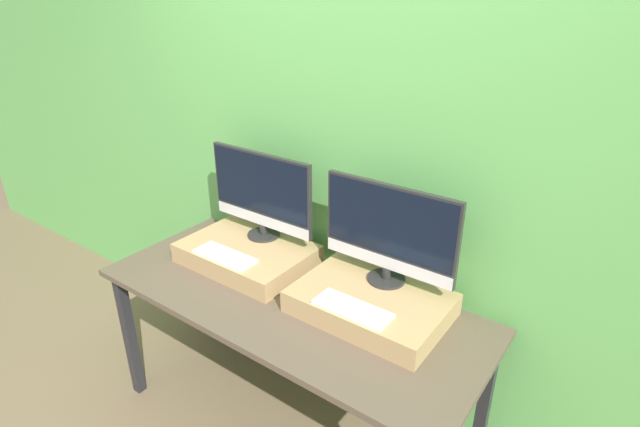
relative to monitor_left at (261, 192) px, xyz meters
The scene contains 8 objects.
wall_back 0.45m from the monitor_left, 28.90° to the left, with size 8.00×0.04×2.60m.
workbench 0.60m from the monitor_left, 34.08° to the right, with size 1.80×0.74×0.78m.
wooden_riser_left 0.32m from the monitor_left, 90.00° to the right, with size 0.63×0.44×0.10m.
monitor_left is the anchor object (origin of this frame).
keyboard_left 0.36m from the monitor_left, 90.00° to the right, with size 0.32×0.12×0.01m.
wooden_riser_right 0.78m from the monitor_left, ahead, with size 0.63×0.44×0.10m.
monitor_right 0.72m from the monitor_left, ahead, with size 0.61×0.17×0.45m.
keyboard_right 0.80m from the monitor_left, 20.75° to the right, with size 0.32×0.12×0.01m.
Camera 1 is at (1.22, -1.06, 2.06)m, focal length 28.00 mm.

